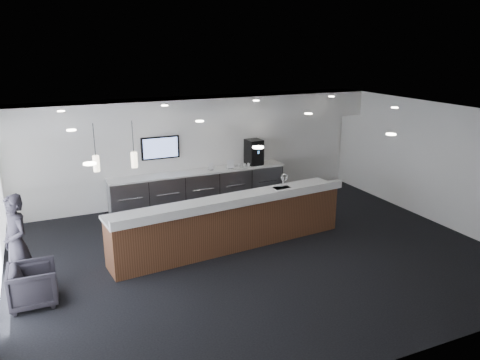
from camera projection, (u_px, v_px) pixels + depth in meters
name	position (u px, v px, depth m)	size (l,w,h in m)	color
ground	(255.00, 254.00, 10.13)	(10.00, 10.00, 0.00)	black
ceiling	(257.00, 116.00, 9.28)	(10.00, 8.00, 0.02)	black
back_wall	(194.00, 149.00, 13.21)	(10.00, 0.02, 3.00)	white
right_wall	(436.00, 163.00, 11.65)	(0.02, 8.00, 3.00)	white
soffit_bulkhead	(199.00, 110.00, 12.49)	(10.00, 0.90, 0.70)	white
alcove_panel	(195.00, 146.00, 13.15)	(9.80, 0.06, 1.40)	white
back_credenza	(199.00, 187.00, 13.18)	(5.06, 0.66, 0.95)	#979A9F
wall_tv	(160.00, 148.00, 12.69)	(1.05, 0.08, 0.62)	black
pendant_left	(130.00, 155.00, 9.25)	(0.12, 0.12, 0.30)	beige
pendant_right	(93.00, 159.00, 8.98)	(0.12, 0.12, 0.30)	beige
ceiling_can_lights	(257.00, 117.00, 9.29)	(7.00, 5.00, 0.02)	white
service_counter	(231.00, 222.00, 10.34)	(5.56, 1.44, 1.49)	#4A2B18
coffee_machine	(254.00, 152.00, 13.68)	(0.45, 0.57, 0.73)	black
info_sign_left	(211.00, 167.00, 13.10)	(0.15, 0.02, 0.21)	white
info_sign_right	(230.00, 164.00, 13.26)	(0.19, 0.02, 0.26)	white
armchair	(33.00, 285.00, 8.10)	(0.77, 0.79, 0.72)	black
lounge_guest	(17.00, 243.00, 8.43)	(0.67, 0.44, 1.83)	black
cup_0	(258.00, 164.00, 13.67)	(0.09, 0.09, 0.09)	white
cup_1	(253.00, 164.00, 13.62)	(0.09, 0.09, 0.09)	white
cup_2	(249.00, 165.00, 13.56)	(0.09, 0.09, 0.09)	white
cup_3	(244.00, 165.00, 13.51)	(0.09, 0.09, 0.09)	white
cup_4	(240.00, 166.00, 13.45)	(0.09, 0.09, 0.09)	white
cup_5	(236.00, 166.00, 13.40)	(0.09, 0.09, 0.09)	white
cup_6	(231.00, 167.00, 13.34)	(0.09, 0.09, 0.09)	white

